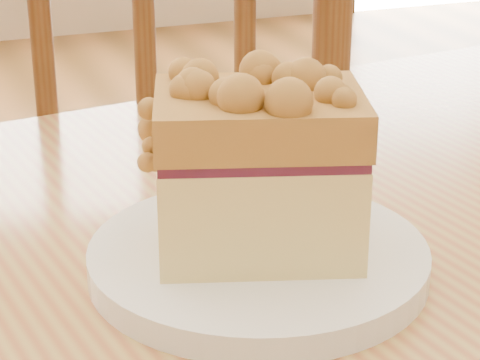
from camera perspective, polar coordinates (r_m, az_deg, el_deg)
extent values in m
cube|color=#B89447|center=(0.56, 4.92, -8.24)|extent=(1.23, 0.91, 0.04)
cube|color=brown|center=(1.16, -5.43, -6.38)|extent=(0.51, 0.51, 0.04)
cylinder|color=brown|center=(0.91, 5.34, 1.29)|extent=(0.04, 0.04, 0.46)
cylinder|color=brown|center=(0.90, 0.29, 0.47)|extent=(0.02, 0.02, 0.40)
cylinder|color=brown|center=(0.89, -5.50, 0.20)|extent=(0.02, 0.02, 0.40)
cylinder|color=brown|center=(0.90, -11.30, -0.08)|extent=(0.02, 0.02, 0.40)
cylinder|color=white|center=(0.56, 1.11, -4.83)|extent=(0.20, 0.20, 0.02)
cylinder|color=white|center=(0.56, 1.11, -5.21)|extent=(0.14, 0.14, 0.01)
cube|color=#FFE990|center=(0.54, 1.15, -1.14)|extent=(0.13, 0.12, 0.06)
cube|color=#4D162F|center=(0.53, 1.17, 2.22)|extent=(0.13, 0.11, 0.01)
cube|color=olive|center=(0.52, 1.19, 3.88)|extent=(0.14, 0.12, 0.03)
sphere|color=olive|center=(0.50, -3.19, 4.81)|extent=(0.01, 0.01, 0.01)
sphere|color=olive|center=(0.52, -0.23, 5.84)|extent=(0.02, 0.02, 0.02)
sphere|color=olive|center=(0.52, 4.35, 5.80)|extent=(0.02, 0.02, 0.02)
sphere|color=olive|center=(0.49, -2.80, 4.77)|extent=(0.02, 0.02, 0.02)
sphere|color=olive|center=(0.51, -1.61, 5.37)|extent=(0.01, 0.01, 0.01)
sphere|color=olive|center=(0.54, -2.81, 6.31)|extent=(0.01, 0.01, 0.01)
sphere|color=olive|center=(0.52, 5.35, 5.96)|extent=(0.03, 0.03, 0.03)
sphere|color=olive|center=(0.54, 3.73, 6.19)|extent=(0.01, 0.01, 0.01)
sphere|color=olive|center=(0.49, 5.22, 4.57)|extent=(0.01, 0.01, 0.01)
sphere|color=olive|center=(0.50, 3.39, 5.08)|extent=(0.01, 0.01, 0.01)
sphere|color=olive|center=(0.52, 5.54, 5.87)|extent=(0.03, 0.03, 0.03)
sphere|color=olive|center=(0.51, -0.89, 5.33)|extent=(0.02, 0.02, 0.02)
sphere|color=olive|center=(0.54, 2.86, 6.55)|extent=(0.02, 0.02, 0.02)
sphere|color=olive|center=(0.48, 0.56, 4.54)|extent=(0.02, 0.02, 0.02)
sphere|color=olive|center=(0.49, 5.98, 4.58)|extent=(0.02, 0.02, 0.02)
sphere|color=olive|center=(0.52, -1.36, 5.80)|extent=(0.02, 0.02, 0.02)
sphere|color=olive|center=(0.54, 5.22, 6.26)|extent=(0.02, 0.02, 0.02)
sphere|color=olive|center=(0.52, 4.02, 5.95)|extent=(0.02, 0.02, 0.02)
sphere|color=olive|center=(0.49, 1.06, 4.52)|extent=(0.01, 0.01, 0.01)
sphere|color=olive|center=(0.52, 6.26, 5.77)|extent=(0.02, 0.02, 0.02)
sphere|color=olive|center=(0.52, 4.76, 5.54)|extent=(0.02, 0.02, 0.02)
sphere|color=olive|center=(0.51, -0.60, 5.69)|extent=(0.02, 0.02, 0.02)
sphere|color=olive|center=(0.51, -5.08, 0.51)|extent=(0.01, 0.01, 0.01)
sphere|color=olive|center=(0.54, -5.43, 1.59)|extent=(0.02, 0.02, 0.02)
sphere|color=olive|center=(0.55, -5.32, 2.17)|extent=(0.01, 0.01, 0.01)
sphere|color=olive|center=(0.49, -5.58, 2.74)|extent=(0.01, 0.01, 0.01)
sphere|color=olive|center=(0.50, -5.44, 2.61)|extent=(0.01, 0.01, 0.01)
sphere|color=olive|center=(0.52, -5.61, 0.48)|extent=(0.01, 0.01, 0.01)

